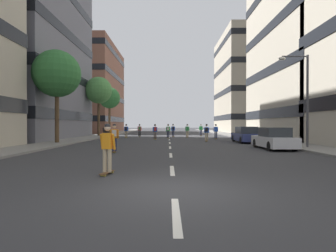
% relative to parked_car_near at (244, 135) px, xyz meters
% --- Properties ---
extents(ground_plane, '(185.09, 185.09, 0.00)m').
position_rel_parked_car_near_xyz_m(ground_plane, '(-7.28, 12.35, -0.70)').
color(ground_plane, '#333335').
extents(sidewalk_left, '(3.06, 84.83, 0.14)m').
position_rel_parked_car_near_xyz_m(sidewalk_left, '(-17.28, 16.21, -0.63)').
color(sidewalk_left, gray).
rests_on(sidewalk_left, ground_plane).
extents(sidewalk_right, '(3.06, 84.83, 0.14)m').
position_rel_parked_car_near_xyz_m(sidewalk_right, '(2.73, 16.21, -0.63)').
color(sidewalk_right, gray).
rests_on(sidewalk_right, ground_plane).
extents(lane_markings, '(0.16, 72.20, 0.01)m').
position_rel_parked_car_near_xyz_m(lane_markings, '(-7.28, 14.51, -0.70)').
color(lane_markings, silver).
rests_on(lane_markings, ground_plane).
extents(building_left_far, '(17.65, 21.11, 18.68)m').
position_rel_parked_car_near_xyz_m(building_left_far, '(-27.58, 33.43, 8.73)').
color(building_left_far, brown).
rests_on(building_left_far, ground_plane).
extents(building_right_far, '(17.65, 18.64, 21.09)m').
position_rel_parked_car_near_xyz_m(building_right_far, '(13.03, 33.43, 9.94)').
color(building_right_far, '#B2A893').
rests_on(building_right_far, ground_plane).
extents(parked_car_near, '(1.82, 4.40, 1.52)m').
position_rel_parked_car_near_xyz_m(parked_car_near, '(0.00, 0.00, 0.00)').
color(parked_car_near, navy).
rests_on(parked_car_near, ground_plane).
extents(parked_car_mid, '(1.82, 4.40, 1.52)m').
position_rel_parked_car_near_xyz_m(parked_car_mid, '(0.00, -6.79, 0.00)').
color(parked_car_mid, silver).
rests_on(parked_car_mid, ground_plane).
extents(street_tree_near, '(3.79, 3.79, 8.32)m').
position_rel_parked_car_near_xyz_m(street_tree_near, '(-17.28, 12.59, 5.82)').
color(street_tree_near, '#4C3823').
rests_on(street_tree_near, sidewalk_left).
extents(street_tree_mid, '(4.16, 4.16, 8.17)m').
position_rel_parked_car_near_xyz_m(street_tree_mid, '(-17.28, -1.80, 5.50)').
color(street_tree_mid, '#4C3823').
rests_on(street_tree_mid, sidewalk_left).
extents(street_tree_far, '(3.55, 3.55, 7.82)m').
position_rel_parked_car_near_xyz_m(street_tree_far, '(-17.28, 19.67, 5.43)').
color(street_tree_far, '#4C3823').
rests_on(street_tree_far, sidewalk_left).
extents(streetlamp_right, '(2.13, 0.30, 6.50)m').
position_rel_parked_car_near_xyz_m(streetlamp_right, '(2.06, -6.65, 3.44)').
color(streetlamp_right, '#3F3F44').
rests_on(streetlamp_right, sidewalk_right).
extents(skater_0, '(0.56, 0.92, 1.78)m').
position_rel_parked_car_near_xyz_m(skater_0, '(-8.92, 5.30, 0.32)').
color(skater_0, brown).
rests_on(skater_0, ground_plane).
extents(skater_1, '(0.53, 0.90, 1.78)m').
position_rel_parked_car_near_xyz_m(skater_1, '(-12.78, 8.71, 0.32)').
color(skater_1, brown).
rests_on(skater_1, ground_plane).
extents(skater_2, '(0.57, 0.92, 1.78)m').
position_rel_parked_car_near_xyz_m(skater_2, '(-3.49, 1.81, 0.32)').
color(skater_2, brown).
rests_on(skater_2, ground_plane).
extents(skater_3, '(0.56, 0.92, 1.78)m').
position_rel_parked_car_near_xyz_m(skater_3, '(-9.54, -16.36, 0.29)').
color(skater_3, brown).
rests_on(skater_3, ground_plane).
extents(skater_4, '(0.54, 0.91, 1.78)m').
position_rel_parked_car_near_xyz_m(skater_4, '(-6.73, 11.51, 0.32)').
color(skater_4, brown).
rests_on(skater_4, ground_plane).
extents(skater_5, '(0.54, 0.91, 1.78)m').
position_rel_parked_car_near_xyz_m(skater_5, '(-4.89, 9.82, 0.29)').
color(skater_5, brown).
rests_on(skater_5, ground_plane).
extents(skater_6, '(0.55, 0.92, 1.78)m').
position_rel_parked_car_near_xyz_m(skater_6, '(-11.41, 11.96, 0.32)').
color(skater_6, brown).
rests_on(skater_6, ground_plane).
extents(skater_7, '(0.56, 0.92, 1.78)m').
position_rel_parked_car_near_xyz_m(skater_7, '(-10.76, -9.03, 0.32)').
color(skater_7, brown).
rests_on(skater_7, ground_plane).
extents(skater_8, '(0.57, 0.92, 1.78)m').
position_rel_parked_car_near_xyz_m(skater_8, '(-2.48, 14.84, 0.29)').
color(skater_8, brown).
rests_on(skater_8, ground_plane).
extents(skater_9, '(0.57, 0.92, 1.78)m').
position_rel_parked_car_near_xyz_m(skater_9, '(-13.19, -0.91, 0.29)').
color(skater_9, brown).
rests_on(skater_9, ground_plane).
extents(skater_10, '(0.55, 0.91, 1.78)m').
position_rel_parked_car_near_xyz_m(skater_10, '(-7.42, 8.08, 0.32)').
color(skater_10, brown).
rests_on(skater_10, ground_plane).
extents(skater_11, '(0.54, 0.91, 1.78)m').
position_rel_parked_car_near_xyz_m(skater_11, '(-1.80, 6.05, 0.29)').
color(skater_11, brown).
rests_on(skater_11, ground_plane).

